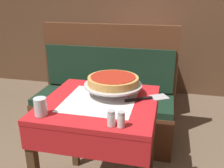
# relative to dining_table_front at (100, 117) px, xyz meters

# --- Properties ---
(dining_table_front) EXTENTS (0.70, 0.70, 0.77)m
(dining_table_front) POSITION_rel_dining_table_front_xyz_m (0.00, 0.00, 0.00)
(dining_table_front) COLOR red
(dining_table_front) RESTS_ON ground_plane
(dining_table_rear) EXTENTS (0.81, 0.81, 0.76)m
(dining_table_rear) POSITION_rel_dining_table_front_xyz_m (-0.01, 1.66, 0.01)
(dining_table_rear) COLOR red
(dining_table_rear) RESTS_ON ground_plane
(booth_bench) EXTENTS (1.34, 0.50, 1.12)m
(booth_bench) POSITION_rel_dining_table_front_xyz_m (-0.19, 0.80, -0.33)
(booth_bench) COLOR brown
(booth_bench) RESTS_ON ground_plane
(back_wall_panel) EXTENTS (6.00, 0.04, 2.40)m
(back_wall_panel) POSITION_rel_dining_table_front_xyz_m (0.00, 2.22, 0.55)
(back_wall_panel) COLOR brown
(back_wall_panel) RESTS_ON ground_plane
(pizza_pan_stand) EXTENTS (0.37, 0.37, 0.07)m
(pizza_pan_stand) POSITION_rel_dining_table_front_xyz_m (0.06, 0.11, 0.18)
(pizza_pan_stand) COLOR #ADADB2
(pizza_pan_stand) RESTS_ON dining_table_front
(deep_dish_pizza) EXTENTS (0.33, 0.33, 0.05)m
(deep_dish_pizza) POSITION_rel_dining_table_front_xyz_m (0.06, 0.11, 0.21)
(deep_dish_pizza) COLOR tan
(deep_dish_pizza) RESTS_ON pizza_pan_stand
(pizza_server) EXTENTS (0.27, 0.19, 0.01)m
(pizza_server) POSITION_rel_dining_table_front_xyz_m (0.29, 0.09, 0.12)
(pizza_server) COLOR #BCBCC1
(pizza_server) RESTS_ON dining_table_front
(water_glass_near) EXTENTS (0.07, 0.07, 0.10)m
(water_glass_near) POSITION_rel_dining_table_front_xyz_m (-0.26, -0.26, 0.16)
(water_glass_near) COLOR silver
(water_glass_near) RESTS_ON dining_table_front
(salt_shaker) EXTENTS (0.04, 0.04, 0.08)m
(salt_shaker) POSITION_rel_dining_table_front_xyz_m (0.14, -0.29, 0.15)
(salt_shaker) COLOR silver
(salt_shaker) RESTS_ON dining_table_front
(pepper_shaker) EXTENTS (0.04, 0.04, 0.08)m
(pepper_shaker) POSITION_rel_dining_table_front_xyz_m (0.19, -0.29, 0.15)
(pepper_shaker) COLOR silver
(pepper_shaker) RESTS_ON dining_table_front
(condiment_caddy) EXTENTS (0.12, 0.12, 0.15)m
(condiment_caddy) POSITION_rel_dining_table_front_xyz_m (0.09, 1.70, 0.15)
(condiment_caddy) COLOR black
(condiment_caddy) RESTS_ON dining_table_rear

